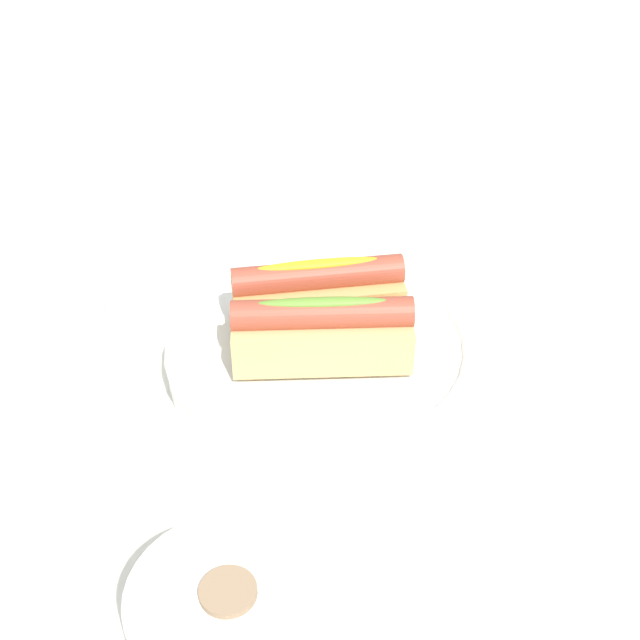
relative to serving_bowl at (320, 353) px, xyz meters
name	(u,v)px	position (x,y,z in m)	size (l,w,h in m)	color
ground_plane	(339,360)	(-0.02, -0.01, -0.02)	(2.40, 2.40, 0.00)	silver
serving_bowl	(320,353)	(0.00, 0.00, 0.00)	(0.27, 0.27, 0.04)	white
hotdog_front	(318,294)	(0.00, -0.03, 0.04)	(0.16, 0.07, 0.06)	tan
hotdog_back	(322,333)	(0.00, 0.03, 0.04)	(0.15, 0.05, 0.06)	#DBB270
water_glass	(71,333)	(0.22, -0.01, 0.02)	(0.07, 0.07, 0.09)	white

